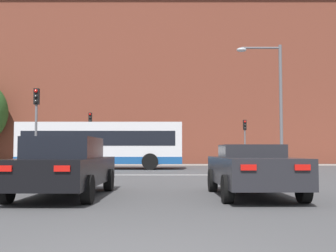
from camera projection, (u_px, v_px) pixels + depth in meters
stop_line_strip at (158, 175)px, 20.15m from camera, size 9.79×0.30×0.01m
far_pavement at (162, 165)px, 34.14m from camera, size 70.88×2.50×0.01m
brick_civic_building at (163, 84)px, 44.60m from camera, size 43.87×14.54×18.12m
car_saloon_left at (63, 166)px, 10.70m from camera, size 2.07×4.84×1.50m
car_roadster_right at (251, 169)px, 10.71m from camera, size 1.97×4.41×1.32m
bus_crossing_lead at (100, 144)px, 26.71m from camera, size 10.23×2.71×2.92m
traffic_light_far_right at (243, 134)px, 33.81m from camera, size 0.26×0.31×3.63m
traffic_light_near_left at (35, 116)px, 20.93m from camera, size 0.26×0.31×4.27m
traffic_light_far_left at (89, 130)px, 33.58m from camera, size 0.26×0.31×4.20m
street_lamp_junction at (271, 93)px, 21.34m from camera, size 2.31×0.36×6.56m
pedestrian_waiting at (73, 152)px, 33.39m from camera, size 0.40×0.46×1.84m
pedestrian_walking_east at (157, 152)px, 34.52m from camera, size 0.41×0.45×1.77m
pedestrian_walking_west at (280, 153)px, 34.11m from camera, size 0.46×0.39×1.68m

